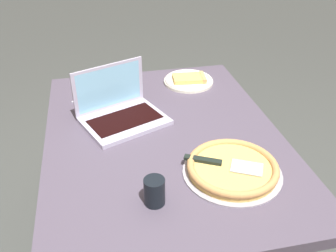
% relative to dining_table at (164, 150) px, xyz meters
% --- Properties ---
extents(dining_table, '(1.25, 0.93, 0.75)m').
position_rel_dining_table_xyz_m(dining_table, '(0.00, 0.00, 0.00)').
color(dining_table, '#4A4251').
rests_on(dining_table, ground_plane).
extents(laptop, '(0.36, 0.40, 0.22)m').
position_rel_dining_table_xyz_m(laptop, '(0.15, 0.16, 0.12)').
color(laptop, '#B0ABC6').
rests_on(laptop, dining_table).
extents(pizza_plate, '(0.25, 0.25, 0.04)m').
position_rel_dining_table_xyz_m(pizza_plate, '(0.44, -0.22, 0.09)').
color(pizza_plate, white).
rests_on(pizza_plate, dining_table).
extents(pizza_tray, '(0.34, 0.34, 0.04)m').
position_rel_dining_table_xyz_m(pizza_tray, '(-0.29, -0.18, 0.10)').
color(pizza_tray, '#9F9AA5').
rests_on(pizza_tray, dining_table).
extents(table_knife, '(0.17, 0.16, 0.01)m').
position_rel_dining_table_xyz_m(table_knife, '(0.44, 0.27, 0.08)').
color(table_knife, '#B2B2C5').
rests_on(table_knife, dining_table).
extents(drink_cup, '(0.07, 0.07, 0.09)m').
position_rel_dining_table_xyz_m(drink_cup, '(-0.38, 0.10, 0.12)').
color(drink_cup, black).
rests_on(drink_cup, dining_table).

